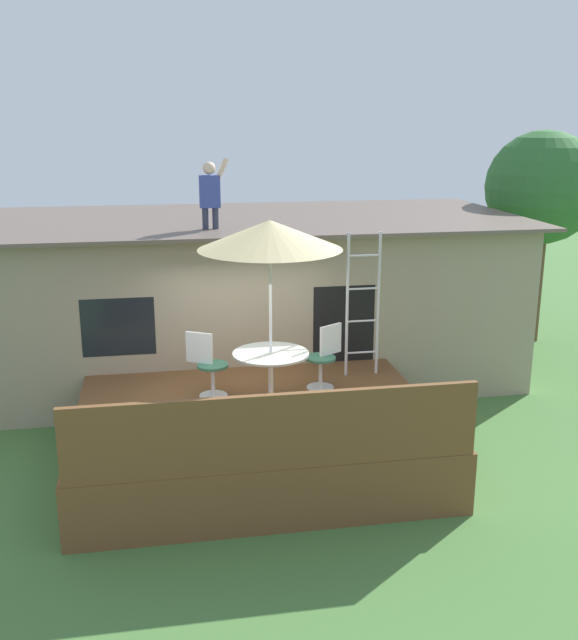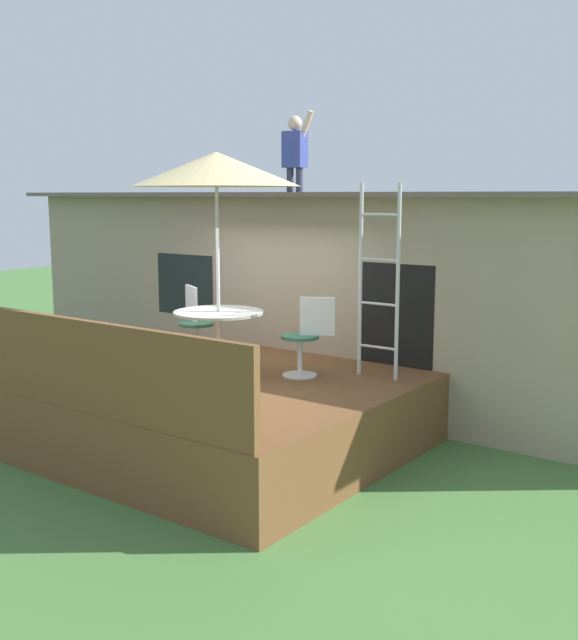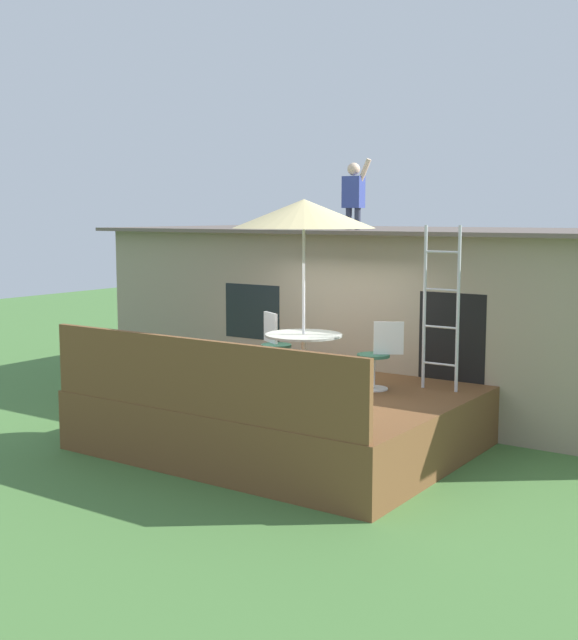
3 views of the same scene
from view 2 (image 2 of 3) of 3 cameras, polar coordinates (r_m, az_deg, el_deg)
ground_plane at (r=9.33m, az=-6.17°, el=-8.61°), size 40.00×40.00×0.00m
house at (r=11.86m, az=5.49°, el=2.47°), size 10.50×4.50×2.90m
deck at (r=9.21m, az=-6.21°, el=-6.25°), size 4.78×4.00×0.80m
deck_railing at (r=7.73m, az=-16.11°, el=-3.12°), size 4.68×0.08×0.90m
patio_table at (r=8.83m, az=-5.27°, el=-0.36°), size 1.04×1.04×0.74m
patio_umbrella at (r=8.70m, az=-5.45°, el=11.14°), size 1.90×1.90×2.54m
step_ladder at (r=8.64m, az=6.72°, el=2.85°), size 0.52×0.04×2.20m
person_figure at (r=10.91m, az=0.48°, el=12.72°), size 0.47×0.20×1.11m
patio_chair_left at (r=9.74m, az=-7.06°, el=-0.25°), size 0.58×0.44×0.92m
patio_chair_right at (r=8.73m, az=1.29°, el=-1.29°), size 0.57×0.45×0.92m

